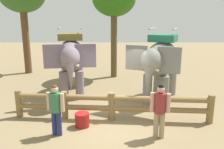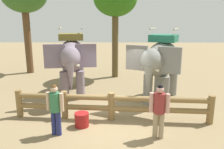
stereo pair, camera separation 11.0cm
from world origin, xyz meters
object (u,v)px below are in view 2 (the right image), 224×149
Objects in this scene: log_fence at (112,104)px; elephant_center at (161,61)px; tourist_woman_in_black at (159,108)px; feed_bucket at (82,120)px; tourist_man_in_blue at (55,106)px; elephant_near_left at (72,58)px.

log_fence is 1.89× the size of elephant_center.
elephant_center is at bearing 78.63° from tourist_woman_in_black.
elephant_center is at bearing 44.07° from log_fence.
feed_bucket is (-3.19, -2.64, -1.59)m from elephant_center.
tourist_man_in_blue is 3.40× the size of feed_bucket.
elephant_center is 7.79× the size of feed_bucket.
tourist_woman_in_black is (3.43, -4.23, -0.83)m from elephant_near_left.
tourist_man_in_blue is (-3.24, 0.15, -0.03)m from tourist_woman_in_black.
tourist_woman_in_black is at bearing -41.46° from log_fence.
elephant_center reaches higher than tourist_man_in_blue.
feed_bucket is at bearing -140.35° from elephant_center.
tourist_woman_in_black is at bearing -2.73° from tourist_man_in_blue.
tourist_woman_in_black is 2.73m from feed_bucket.
tourist_man_in_blue is (0.20, -4.08, -0.86)m from elephant_near_left.
tourist_woman_in_black is (1.48, -1.31, 0.40)m from log_fence.
tourist_man_in_blue is (-3.92, -3.25, -0.86)m from elephant_center.
log_fence reaches higher than feed_bucket.
tourist_woman_in_black is at bearing -101.37° from elephant_center.
elephant_near_left is 4.17m from tourist_man_in_blue.
elephant_center is 2.22× the size of tourist_woman_in_black.
elephant_near_left is 7.81× the size of feed_bucket.
feed_bucket is (0.73, 0.61, -0.73)m from tourist_man_in_blue.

